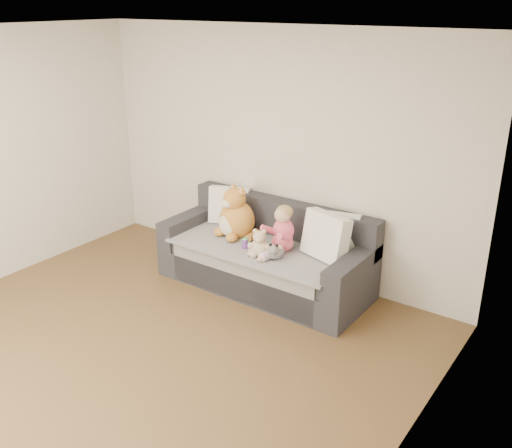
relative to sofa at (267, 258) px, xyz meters
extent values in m
plane|color=brown|center=(-0.19, -2.06, -0.31)|extent=(5.00, 5.00, 0.00)
plane|color=white|center=(-0.19, -2.06, 2.29)|extent=(5.00, 5.00, 0.00)
plane|color=beige|center=(-0.19, 0.44, 0.99)|extent=(4.50, 0.00, 4.50)
plane|color=beige|center=(2.06, -2.06, 0.99)|extent=(0.00, 5.00, 5.00)
cube|color=#292A2E|center=(0.00, -0.04, -0.16)|extent=(2.20, 0.90, 0.30)
cube|color=#292A2E|center=(0.00, -0.07, 0.07)|extent=(1.90, 0.80, 0.15)
cube|color=#292A2E|center=(0.00, 0.31, 0.34)|extent=(2.20, 0.20, 0.40)
cube|color=#292A2E|center=(-1.00, -0.04, 0.14)|extent=(0.20, 0.90, 0.30)
cube|color=#292A2E|center=(1.00, -0.04, 0.14)|extent=(0.20, 0.90, 0.30)
cube|color=gray|center=(0.00, -0.09, 0.15)|extent=(1.85, 0.88, 0.02)
cube|color=gray|center=(0.00, -0.48, -0.08)|extent=(1.70, 0.02, 0.41)
cube|color=white|center=(-0.67, 0.25, 0.37)|extent=(0.49, 0.36, 0.43)
cube|color=white|center=(0.68, 0.23, 0.36)|extent=(0.48, 0.31, 0.42)
cube|color=white|center=(0.66, 0.05, 0.39)|extent=(0.53, 0.35, 0.46)
ellipsoid|color=#D94C5A|center=(0.23, -0.05, 0.25)|extent=(0.23, 0.19, 0.19)
ellipsoid|color=#D94C5A|center=(0.23, -0.04, 0.38)|extent=(0.22, 0.18, 0.24)
ellipsoid|color=#DBAA8C|center=(0.22, -0.06, 0.54)|extent=(0.16, 0.16, 0.16)
ellipsoid|color=tan|center=(0.23, -0.04, 0.57)|extent=(0.17, 0.17, 0.13)
cylinder|color=#D94C5A|center=(0.10, -0.08, 0.36)|extent=(0.18, 0.22, 0.15)
cylinder|color=#D94C5A|center=(0.31, -0.15, 0.36)|extent=(0.06, 0.22, 0.15)
ellipsoid|color=#DBAA8C|center=(0.05, -0.15, 0.28)|extent=(0.06, 0.06, 0.06)
ellipsoid|color=#DBAA8C|center=(0.32, -0.24, 0.28)|extent=(0.06, 0.06, 0.06)
cylinder|color=#E5B2C6|center=(0.11, -0.22, 0.20)|extent=(0.20, 0.30, 0.10)
cylinder|color=#E5B2C6|center=(0.23, -0.26, 0.20)|extent=(0.13, 0.30, 0.10)
ellipsoid|color=#DBAA8C|center=(0.05, -0.35, 0.20)|extent=(0.06, 0.09, 0.05)
ellipsoid|color=#DBAA8C|center=(0.20, -0.40, 0.20)|extent=(0.06, 0.09, 0.05)
ellipsoid|color=#BB7B29|center=(-0.38, 0.00, 0.34)|extent=(0.39, 0.34, 0.41)
ellipsoid|color=beige|center=(-0.41, -0.13, 0.31)|extent=(0.21, 0.09, 0.23)
ellipsoid|color=#BB7B29|center=(-0.39, -0.03, 0.58)|extent=(0.24, 0.24, 0.24)
ellipsoid|color=beige|center=(-0.41, -0.13, 0.55)|extent=(0.11, 0.07, 0.08)
cone|color=#BB7B29|center=(-0.45, 0.03, 0.69)|extent=(0.11, 0.11, 0.08)
cone|color=pink|center=(-0.45, 0.02, 0.69)|extent=(0.07, 0.07, 0.05)
cone|color=#BB7B29|center=(-0.31, -0.01, 0.69)|extent=(0.11, 0.11, 0.08)
cone|color=pink|center=(-0.31, -0.02, 0.69)|extent=(0.07, 0.07, 0.05)
ellipsoid|color=#BB7B29|center=(-0.52, -0.12, 0.21)|extent=(0.11, 0.14, 0.09)
ellipsoid|color=#BB7B29|center=(-0.32, -0.18, 0.21)|extent=(0.11, 0.14, 0.09)
cylinder|color=#BB7B29|center=(-0.19, 0.00, 0.21)|extent=(0.14, 0.27, 0.09)
ellipsoid|color=#CFB38F|center=(0.11, -0.29, 0.25)|extent=(0.18, 0.15, 0.18)
ellipsoid|color=#CFB38F|center=(0.12, -0.30, 0.37)|extent=(0.13, 0.13, 0.13)
ellipsoid|color=#CFB38F|center=(0.07, -0.31, 0.42)|extent=(0.05, 0.05, 0.05)
ellipsoid|color=#CFB38F|center=(0.15, -0.27, 0.42)|extent=(0.05, 0.05, 0.05)
ellipsoid|color=beige|center=(0.14, -0.34, 0.35)|extent=(0.05, 0.05, 0.05)
ellipsoid|color=#CFB38F|center=(0.05, -0.34, 0.27)|extent=(0.07, 0.07, 0.07)
ellipsoid|color=#CFB38F|center=(0.20, -0.28, 0.27)|extent=(0.07, 0.07, 0.07)
ellipsoid|color=#CFB38F|center=(0.09, -0.36, 0.19)|extent=(0.07, 0.07, 0.07)
ellipsoid|color=#CFB38F|center=(0.18, -0.32, 0.19)|extent=(0.07, 0.07, 0.07)
ellipsoid|color=white|center=(0.27, -0.25, 0.23)|extent=(0.15, 0.19, 0.14)
ellipsoid|color=white|center=(0.30, -0.34, 0.29)|extent=(0.09, 0.09, 0.09)
ellipsoid|color=black|center=(0.27, -0.33, 0.33)|extent=(0.03, 0.03, 0.03)
ellipsoid|color=black|center=(0.33, -0.31, 0.33)|extent=(0.03, 0.03, 0.03)
cylinder|color=#73389B|center=(-0.11, -0.22, 0.21)|extent=(0.08, 0.08, 0.09)
cone|color=#44B365|center=(-0.11, -0.22, 0.27)|extent=(0.08, 0.08, 0.04)
cylinder|color=#44B365|center=(-0.16, -0.21, 0.22)|extent=(0.02, 0.02, 0.07)
cylinder|color=#44B365|center=(-0.06, -0.23, 0.22)|extent=(0.02, 0.02, 0.07)
camera|label=1|loc=(3.02, -4.46, 2.52)|focal=40.00mm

